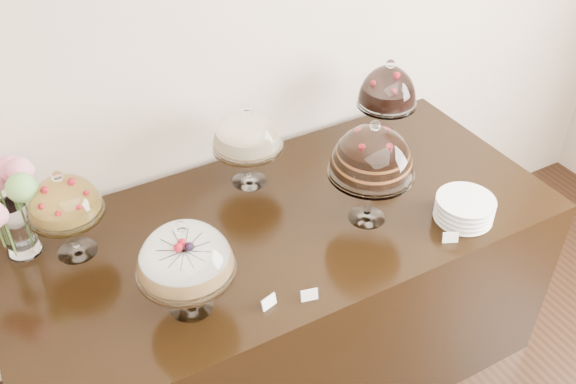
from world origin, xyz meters
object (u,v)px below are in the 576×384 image
cake_stand_choco_layer (372,155)px  plate_stack (464,209)px  display_counter (282,299)px  cake_stand_fruit_tart (64,201)px  cake_stand_dark_choco (388,90)px  cake_stand_sugar_sponge (185,255)px  flower_vase (4,198)px  cake_stand_cheesecake (247,133)px

cake_stand_choco_layer → plate_stack: (0.33, -0.19, -0.25)m
display_counter → cake_stand_fruit_tart: (-0.75, 0.22, 0.69)m
cake_stand_fruit_tart → cake_stand_dark_choco: bearing=2.0°
cake_stand_choco_layer → plate_stack: 0.46m
display_counter → cake_stand_dark_choco: 1.03m
cake_stand_sugar_sponge → cake_stand_dark_choco: size_ratio=0.90×
cake_stand_sugar_sponge → flower_vase: flower_vase is taller
plate_stack → display_counter: bearing=152.3°
cake_stand_choco_layer → cake_stand_dark_choco: cake_stand_choco_layer is taller
plate_stack → cake_stand_dark_choco: bearing=86.1°
cake_stand_sugar_sponge → cake_stand_fruit_tart: 0.53m
plate_stack → cake_stand_cheesecake: bearing=134.9°
cake_stand_choco_layer → flower_vase: 1.32m
cake_stand_cheesecake → plate_stack: (0.63, -0.63, -0.19)m
flower_vase → plate_stack: (1.57, -0.65, -0.21)m
cake_stand_sugar_sponge → cake_stand_dark_choco: bearing=23.8°
cake_stand_sugar_sponge → cake_stand_dark_choco: 1.27m
cake_stand_dark_choco → cake_stand_sugar_sponge: bearing=-156.2°
cake_stand_cheesecake → cake_stand_dark_choco: (0.67, -0.03, 0.03)m
cake_stand_sugar_sponge → cake_stand_cheesecake: size_ratio=1.00×
cake_stand_fruit_tart → plate_stack: 1.50m
cake_stand_dark_choco → flower_vase: (-1.61, 0.05, -0.02)m
display_counter → plate_stack: 0.87m
cake_stand_choco_layer → cake_stand_fruit_tart: 1.12m
cake_stand_sugar_sponge → plate_stack: size_ratio=1.68×
display_counter → cake_stand_sugar_sponge: cake_stand_sugar_sponge is taller
cake_stand_dark_choco → cake_stand_choco_layer: bearing=-132.1°
flower_vase → cake_stand_cheesecake: bearing=-0.9°
cake_stand_sugar_sponge → display_counter: bearing=26.6°
cake_stand_sugar_sponge → plate_stack: (1.12, -0.09, -0.19)m
cake_stand_cheesecake → flower_vase: bearing=179.1°
cake_stand_dark_choco → plate_stack: 0.64m
cake_stand_choco_layer → cake_stand_cheesecake: 0.54m
cake_stand_cheesecake → cake_stand_sugar_sponge: bearing=-132.0°
cake_stand_fruit_tart → flower_vase: (-0.18, 0.09, 0.02)m
display_counter → cake_stand_cheesecake: cake_stand_cheesecake is taller
display_counter → cake_stand_fruit_tart: cake_stand_fruit_tart is taller
display_counter → flower_vase: (-0.93, 0.31, 0.71)m
cake_stand_choco_layer → cake_stand_fruit_tart: size_ratio=1.22×
cake_stand_fruit_tart → flower_vase: flower_vase is taller
cake_stand_sugar_sponge → cake_stand_fruit_tart: (-0.27, 0.46, -0.00)m
cake_stand_choco_layer → cake_stand_dark_choco: (0.37, 0.41, -0.03)m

